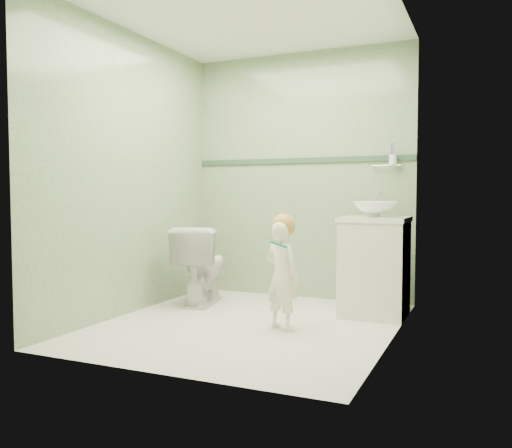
% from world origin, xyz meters
% --- Properties ---
extents(ground, '(2.50, 2.50, 0.00)m').
position_xyz_m(ground, '(0.00, 0.00, 0.00)').
color(ground, silver).
rests_on(ground, ground).
extents(room_shell, '(2.50, 2.54, 2.40)m').
position_xyz_m(room_shell, '(0.00, 0.00, 1.20)').
color(room_shell, gray).
rests_on(room_shell, ground).
extents(trim_stripe, '(2.20, 0.02, 0.05)m').
position_xyz_m(trim_stripe, '(0.00, 1.24, 1.35)').
color(trim_stripe, '#304D37').
rests_on(trim_stripe, room_shell).
extents(vanity, '(0.52, 0.50, 0.80)m').
position_xyz_m(vanity, '(0.84, 0.70, 0.40)').
color(vanity, silver).
rests_on(vanity, ground).
extents(counter, '(0.54, 0.52, 0.04)m').
position_xyz_m(counter, '(0.84, 0.70, 0.81)').
color(counter, white).
rests_on(counter, vanity).
extents(basin, '(0.37, 0.37, 0.13)m').
position_xyz_m(basin, '(0.84, 0.70, 0.89)').
color(basin, white).
rests_on(basin, counter).
extents(faucet, '(0.03, 0.13, 0.18)m').
position_xyz_m(faucet, '(0.84, 0.89, 0.97)').
color(faucet, silver).
rests_on(faucet, counter).
extents(cup_holder, '(0.26, 0.07, 0.21)m').
position_xyz_m(cup_holder, '(0.89, 1.18, 1.33)').
color(cup_holder, silver).
rests_on(cup_holder, room_shell).
extents(toilet, '(0.55, 0.78, 0.72)m').
position_xyz_m(toilet, '(-0.74, 0.57, 0.36)').
color(toilet, white).
rests_on(toilet, ground).
extents(toddler, '(0.35, 0.29, 0.82)m').
position_xyz_m(toddler, '(0.29, -0.03, 0.41)').
color(toddler, white).
rests_on(toddler, ground).
extents(hair_cap, '(0.18, 0.18, 0.18)m').
position_xyz_m(hair_cap, '(0.29, -0.01, 0.78)').
color(hair_cap, '#C08140').
rests_on(hair_cap, toddler).
extents(teal_toothbrush, '(0.11, 0.14, 0.08)m').
position_xyz_m(teal_toothbrush, '(0.32, -0.18, 0.66)').
color(teal_toothbrush, '#0A7B6D').
rests_on(teal_toothbrush, toddler).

